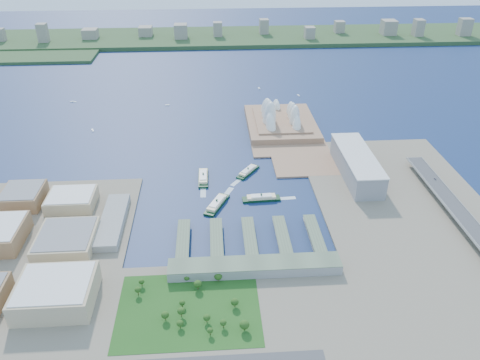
{
  "coord_description": "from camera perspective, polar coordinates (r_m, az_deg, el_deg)",
  "views": [
    {
      "loc": [
        -29.56,
        -548.71,
        369.93
      ],
      "look_at": [
        10.16,
        49.62,
        18.0
      ],
      "focal_mm": 35.0,
      "sensor_mm": 36.0,
      "label": 1
    }
  ],
  "objects": [
    {
      "name": "far_shore",
      "position": [
        1571.71,
        -2.74,
        16.99
      ],
      "size": [
        2200.0,
        260.0,
        12.0
      ],
      "primitive_type": "cube",
      "color": "#2D4926",
      "rests_on": "ground"
    },
    {
      "name": "ground",
      "position": [
        662.43,
        -0.59,
        -3.54
      ],
      "size": [
        3000.0,
        3000.0,
        0.0
      ],
      "primitive_type": "plane",
      "color": "#10254E",
      "rests_on": "ground"
    },
    {
      "name": "park",
      "position": [
        508.37,
        -6.32,
        -14.75
      ],
      "size": [
        150.0,
        110.0,
        16.0
      ],
      "primitive_type": null,
      "color": "#194714",
      "rests_on": "south_land"
    },
    {
      "name": "opera_house",
      "position": [
        905.03,
        5.09,
        8.36
      ],
      "size": [
        134.0,
        180.0,
        58.0
      ],
      "primitive_type": null,
      "color": "white",
      "rests_on": "peninsula"
    },
    {
      "name": "west_buildings",
      "position": [
        634.57,
        -23.52,
        -6.37
      ],
      "size": [
        200.0,
        280.0,
        27.0
      ],
      "primitive_type": null,
      "color": "#8E6A47",
      "rests_on": "west_land"
    },
    {
      "name": "ferry_wharves",
      "position": [
        599.78,
        1.16,
        -7.12
      ],
      "size": [
        184.0,
        90.0,
        9.3
      ],
      "primitive_type": null,
      "color": "#4F6149",
      "rests_on": "ground"
    },
    {
      "name": "ferry_b",
      "position": [
        748.17,
        0.98,
        1.2
      ],
      "size": [
        40.63,
        49.05,
        9.68
      ],
      "primitive_type": null,
      "rotation": [
        0.0,
        0.0,
        -0.63
      ],
      "color": "black",
      "rests_on": "ground"
    },
    {
      "name": "west_land",
      "position": [
        617.43,
        -24.17,
        -9.42
      ],
      "size": [
        220.0,
        390.0,
        3.0
      ],
      "primitive_type": "cube",
      "color": "#776D5C",
      "rests_on": "ground"
    },
    {
      "name": "car_c",
      "position": [
        762.21,
        22.69,
        0.14
      ],
      "size": [
        2.0,
        4.92,
        1.43
      ],
      "primitive_type": "imported",
      "rotation": [
        0.0,
        0.0,
        3.14
      ],
      "color": "slate",
      "rests_on": "expressway"
    },
    {
      "name": "south_land",
      "position": [
        501.34,
        0.84,
        -16.89
      ],
      "size": [
        720.0,
        180.0,
        3.0
      ],
      "primitive_type": "cube",
      "color": "#776D5C",
      "rests_on": "ground"
    },
    {
      "name": "boat_b",
      "position": [
        1028.11,
        -8.85,
        9.03
      ],
      "size": [
        9.03,
        3.42,
        2.41
      ],
      "primitive_type": null,
      "rotation": [
        0.0,
        0.0,
        1.54
      ],
      "color": "white",
      "rests_on": "ground"
    },
    {
      "name": "peninsula",
      "position": [
        899.19,
        5.34,
        6.08
      ],
      "size": [
        135.0,
        220.0,
        3.0
      ],
      "primitive_type": "cube",
      "color": "#936C50",
      "rests_on": "ground"
    },
    {
      "name": "ferry_c",
      "position": [
        666.63,
        -2.85,
        -2.77
      ],
      "size": [
        38.82,
        59.09,
        11.05
      ],
      "primitive_type": null,
      "rotation": [
        0.0,
        0.0,
        2.69
      ],
      "color": "black",
      "rests_on": "ground"
    },
    {
      "name": "toaster_building",
      "position": [
        753.53,
        14.02,
        1.8
      ],
      "size": [
        45.0,
        155.0,
        35.0
      ],
      "primitive_type": "cube",
      "color": "gray",
      "rests_on": "east_land"
    },
    {
      "name": "boat_d",
      "position": [
        1097.14,
        -19.67,
        8.98
      ],
      "size": [
        14.17,
        6.52,
        2.34
      ],
      "primitive_type": null,
      "rotation": [
        0.0,
        0.0,
        1.31
      ],
      "color": "white",
      "rests_on": "ground"
    },
    {
      "name": "far_skyline",
      "position": [
        1544.76,
        -2.75,
        18.02
      ],
      "size": [
        1900.0,
        140.0,
        55.0
      ],
      "primitive_type": null,
      "color": "gray",
      "rests_on": "far_shore"
    },
    {
      "name": "boat_c",
      "position": [
        1080.63,
        7.13,
        10.23
      ],
      "size": [
        5.8,
        11.49,
        2.48
      ],
      "primitive_type": null,
      "rotation": [
        0.0,
        0.0,
        3.39
      ],
      "color": "white",
      "rests_on": "ground"
    },
    {
      "name": "boat_a",
      "position": [
        938.69,
        -17.53,
        5.81
      ],
      "size": [
        7.16,
        12.64,
        2.38
      ],
      "primitive_type": null,
      "rotation": [
        0.0,
        0.0,
        0.35
      ],
      "color": "white",
      "rests_on": "ground"
    },
    {
      "name": "ferry_a",
      "position": [
        733.01,
        -4.51,
        0.49
      ],
      "size": [
        15.13,
        58.35,
        11.02
      ],
      "primitive_type": null,
      "rotation": [
        0.0,
        0.0,
        -0.01
      ],
      "color": "black",
      "rests_on": "ground"
    },
    {
      "name": "ferry_d",
      "position": [
        679.98,
        2.61,
        -2.06
      ],
      "size": [
        55.9,
        16.86,
        10.45
      ],
      "primitive_type": null,
      "rotation": [
        0.0,
        0.0,
        1.62
      ],
      "color": "black",
      "rests_on": "ground"
    },
    {
      "name": "east_land",
      "position": [
        676.11,
        20.5,
        -4.82
      ],
      "size": [
        240.0,
        500.0,
        3.0
      ],
      "primitive_type": "cube",
      "color": "#776D5C",
      "rests_on": "ground"
    },
    {
      "name": "expressway",
      "position": [
        691.21,
        25.48,
        -4.44
      ],
      "size": [
        26.0,
        340.0,
        11.85
      ],
      "primitive_type": null,
      "color": "gray",
      "rests_on": "east_land"
    },
    {
      "name": "boat_e",
      "position": [
        1117.76,
        2.34,
        11.13
      ],
      "size": [
        4.08,
        11.55,
        2.8
      ],
      "primitive_type": null,
      "rotation": [
        0.0,
        0.0,
        0.04
      ],
      "color": "white",
      "rests_on": "ground"
    },
    {
      "name": "terminal_building",
      "position": [
        550.83,
        1.8,
        -10.55
      ],
      "size": [
        200.0,
        28.0,
        12.0
      ],
      "primitive_type": "cube",
      "color": "gray",
      "rests_on": "south_land"
    }
  ]
}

